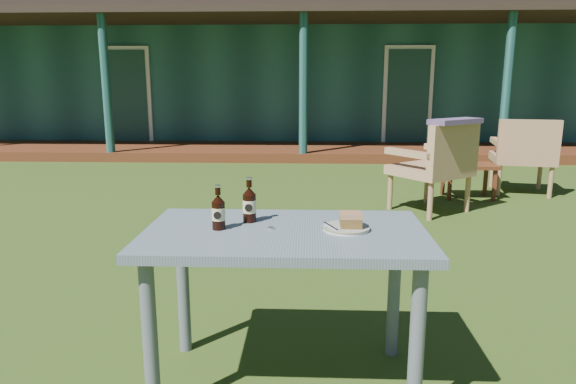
{
  "coord_description": "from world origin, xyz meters",
  "views": [
    {
      "loc": [
        0.1,
        -3.69,
        1.34
      ],
      "look_at": [
        0.0,
        -1.3,
        0.82
      ],
      "focal_mm": 32.0,
      "sensor_mm": 36.0,
      "label": 1
    }
  ],
  "objects_px": {
    "cafe_table": "(285,253)",
    "side_table": "(469,169)",
    "plate": "(346,228)",
    "cola_bottle_far": "(218,212)",
    "cola_bottle_near": "(249,204)",
    "cake_slice": "(351,220)",
    "armchair_left": "(437,163)",
    "armchair_right": "(524,152)"
  },
  "relations": [
    {
      "from": "cafe_table",
      "to": "cola_bottle_far",
      "type": "relative_size",
      "value": 6.25
    },
    {
      "from": "plate",
      "to": "armchair_right",
      "type": "height_order",
      "value": "armchair_right"
    },
    {
      "from": "cake_slice",
      "to": "armchair_right",
      "type": "bearing_deg",
      "value": 59.66
    },
    {
      "from": "plate",
      "to": "cola_bottle_near",
      "type": "relative_size",
      "value": 1.01
    },
    {
      "from": "cake_slice",
      "to": "cola_bottle_near",
      "type": "relative_size",
      "value": 0.45
    },
    {
      "from": "cola_bottle_near",
      "to": "side_table",
      "type": "relative_size",
      "value": 0.34
    },
    {
      "from": "armchair_right",
      "to": "cola_bottle_far",
      "type": "bearing_deg",
      "value": -125.79
    },
    {
      "from": "armchair_left",
      "to": "side_table",
      "type": "bearing_deg",
      "value": 52.28
    },
    {
      "from": "cola_bottle_far",
      "to": "armchair_left",
      "type": "relative_size",
      "value": 0.2
    },
    {
      "from": "cola_bottle_far",
      "to": "cafe_table",
      "type": "bearing_deg",
      "value": -0.14
    },
    {
      "from": "cola_bottle_far",
      "to": "plate",
      "type": "bearing_deg",
      "value": 1.66
    },
    {
      "from": "cake_slice",
      "to": "cola_bottle_far",
      "type": "distance_m",
      "value": 0.56
    },
    {
      "from": "cola_bottle_far",
      "to": "armchair_left",
      "type": "height_order",
      "value": "armchair_left"
    },
    {
      "from": "armchair_left",
      "to": "armchair_right",
      "type": "distance_m",
      "value": 1.57
    },
    {
      "from": "cola_bottle_near",
      "to": "armchair_left",
      "type": "xyz_separation_m",
      "value": [
        1.58,
        3.02,
        -0.28
      ]
    },
    {
      "from": "cafe_table",
      "to": "armchair_right",
      "type": "relative_size",
      "value": 1.33
    },
    {
      "from": "armchair_left",
      "to": "cake_slice",
      "type": "bearing_deg",
      "value": -109.9
    },
    {
      "from": "plate",
      "to": "armchair_left",
      "type": "bearing_deg",
      "value": 69.77
    },
    {
      "from": "cola_bottle_far",
      "to": "armchair_left",
      "type": "bearing_deg",
      "value": 61.65
    },
    {
      "from": "plate",
      "to": "cola_bottle_far",
      "type": "bearing_deg",
      "value": -178.34
    },
    {
      "from": "cafe_table",
      "to": "plate",
      "type": "relative_size",
      "value": 5.88
    },
    {
      "from": "cola_bottle_near",
      "to": "armchair_right",
      "type": "height_order",
      "value": "cola_bottle_near"
    },
    {
      "from": "cake_slice",
      "to": "cola_bottle_near",
      "type": "distance_m",
      "value": 0.46
    },
    {
      "from": "plate",
      "to": "side_table",
      "type": "distance_m",
      "value": 4.21
    },
    {
      "from": "cola_bottle_far",
      "to": "armchair_right",
      "type": "height_order",
      "value": "cola_bottle_far"
    },
    {
      "from": "armchair_left",
      "to": "side_table",
      "type": "height_order",
      "value": "armchair_left"
    },
    {
      "from": "cafe_table",
      "to": "armchair_right",
      "type": "height_order",
      "value": "armchair_right"
    },
    {
      "from": "cafe_table",
      "to": "armchair_left",
      "type": "relative_size",
      "value": 1.28
    },
    {
      "from": "cola_bottle_near",
      "to": "cola_bottle_far",
      "type": "relative_size",
      "value": 1.06
    },
    {
      "from": "plate",
      "to": "side_table",
      "type": "xyz_separation_m",
      "value": [
        1.7,
        3.83,
        -0.39
      ]
    },
    {
      "from": "cafe_table",
      "to": "cola_bottle_near",
      "type": "xyz_separation_m",
      "value": [
        -0.17,
        0.12,
        0.18
      ]
    },
    {
      "from": "cafe_table",
      "to": "side_table",
      "type": "height_order",
      "value": "cafe_table"
    },
    {
      "from": "cake_slice",
      "to": "armchair_left",
      "type": "xyz_separation_m",
      "value": [
        1.13,
        3.13,
        -0.24
      ]
    },
    {
      "from": "plate",
      "to": "cake_slice",
      "type": "bearing_deg",
      "value": -12.65
    },
    {
      "from": "cake_slice",
      "to": "armchair_right",
      "type": "relative_size",
      "value": 0.1
    },
    {
      "from": "cake_slice",
      "to": "armchair_right",
      "type": "distance_m",
      "value": 4.73
    },
    {
      "from": "cake_slice",
      "to": "cola_bottle_near",
      "type": "xyz_separation_m",
      "value": [
        -0.44,
        0.11,
        0.04
      ]
    },
    {
      "from": "plate",
      "to": "cake_slice",
      "type": "xyz_separation_m",
      "value": [
        0.02,
        -0.0,
        0.04
      ]
    },
    {
      "from": "cola_bottle_far",
      "to": "cola_bottle_near",
      "type": "bearing_deg",
      "value": 46.15
    },
    {
      "from": "cola_bottle_near",
      "to": "plate",
      "type": "bearing_deg",
      "value": -14.14
    },
    {
      "from": "cafe_table",
      "to": "cake_slice",
      "type": "height_order",
      "value": "cake_slice"
    },
    {
      "from": "cake_slice",
      "to": "armchair_left",
      "type": "distance_m",
      "value": 3.34
    }
  ]
}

